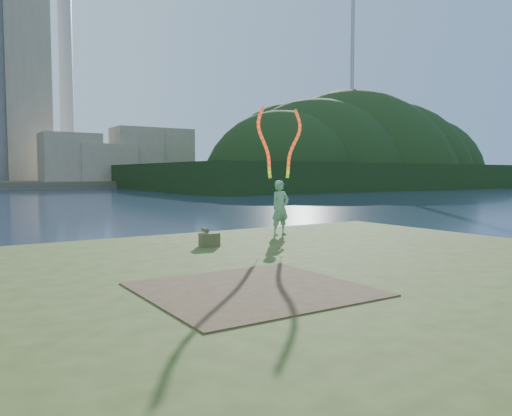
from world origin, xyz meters
TOP-DOWN VIEW (x-y plane):
  - ground at (0.00, 0.00)m, footprint 320.00×320.00m
  - grassy_knoll at (0.00, -2.30)m, footprint 20.00×18.00m
  - dirt_patch at (-2.20, -3.20)m, footprint 3.20×3.00m
  - wooded_hill at (59.57, 59.96)m, footprint 78.00×50.00m
  - woman_with_ribbons at (2.09, 2.09)m, footprint 2.03×0.40m
  - canvas_bag at (-0.66, 1.21)m, footprint 0.49×0.56m

SIDE VIEW (x-z plane):
  - ground at x=0.00m, z-range 0.00..0.00m
  - wooded_hill at x=59.57m, z-range -31.34..31.66m
  - grassy_knoll at x=0.00m, z-range -0.06..0.74m
  - dirt_patch at x=-2.20m, z-range 0.80..0.82m
  - canvas_bag at x=-0.66m, z-range 0.76..1.20m
  - woman_with_ribbons at x=2.09m, z-range 0.24..4.20m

